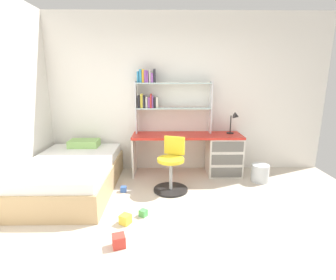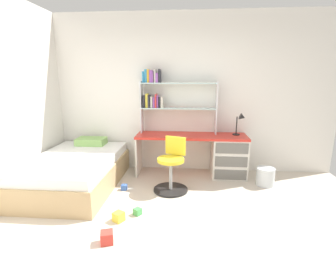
% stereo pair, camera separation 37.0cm
% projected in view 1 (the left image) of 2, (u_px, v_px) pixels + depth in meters
% --- Properties ---
extents(ground_plane, '(5.44, 5.57, 0.02)m').
position_uv_depth(ground_plane, '(182.00, 244.00, 2.68)').
color(ground_plane, beige).
extents(room_shell, '(5.44, 5.57, 2.76)m').
position_uv_depth(room_shell, '(93.00, 100.00, 3.44)').
color(room_shell, white).
rests_on(room_shell, ground_plane).
extents(desk, '(1.89, 0.55, 0.72)m').
position_uv_depth(desk, '(214.00, 152.00, 4.52)').
color(desk, red).
rests_on(desk, ground_plane).
extents(bookshelf_hutch, '(1.32, 0.22, 1.10)m').
position_uv_depth(bookshelf_hutch, '(161.00, 95.00, 4.43)').
color(bookshelf_hutch, silver).
rests_on(bookshelf_hutch, desk).
extents(desk_lamp, '(0.20, 0.16, 0.38)m').
position_uv_depth(desk_lamp, '(235.00, 119.00, 4.42)').
color(desk_lamp, black).
rests_on(desk_lamp, desk).
extents(swivel_chair, '(0.52, 0.52, 0.81)m').
position_uv_depth(swivel_chair, '(171.00, 170.00, 3.87)').
color(swivel_chair, black).
rests_on(swivel_chair, ground_plane).
extents(bed_platform, '(1.24, 1.91, 0.62)m').
position_uv_depth(bed_platform, '(72.00, 175.00, 3.87)').
color(bed_platform, tan).
rests_on(bed_platform, ground_plane).
extents(waste_bin, '(0.28, 0.28, 0.28)m').
position_uv_depth(waste_bin, '(260.00, 173.00, 4.23)').
color(waste_bin, silver).
rests_on(waste_bin, ground_plane).
extents(toy_block_blue_0, '(0.08, 0.08, 0.08)m').
position_uv_depth(toy_block_blue_0, '(123.00, 189.00, 3.86)').
color(toy_block_blue_0, '#3860B7').
rests_on(toy_block_blue_0, ground_plane).
extents(toy_block_yellow_1, '(0.15, 0.15, 0.11)m').
position_uv_depth(toy_block_yellow_1, '(125.00, 219.00, 3.02)').
color(toy_block_yellow_1, gold).
rests_on(toy_block_yellow_1, ground_plane).
extents(toy_block_green_2, '(0.12, 0.12, 0.08)m').
position_uv_depth(toy_block_green_2, '(143.00, 213.00, 3.18)').
color(toy_block_green_2, '#479E51').
rests_on(toy_block_green_2, ground_plane).
extents(toy_block_red_3, '(0.16, 0.16, 0.13)m').
position_uv_depth(toy_block_red_3, '(119.00, 241.00, 2.60)').
color(toy_block_red_3, red).
rests_on(toy_block_red_3, ground_plane).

